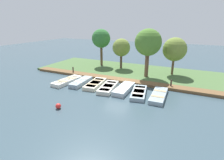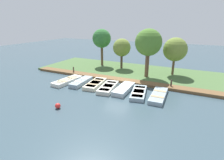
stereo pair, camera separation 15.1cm
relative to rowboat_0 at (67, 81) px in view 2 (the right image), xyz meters
The scene contains 17 objects.
ground_plane 5.24m from the rowboat_0, 106.77° to the left, with size 80.00×80.00×0.00m, color #384C56.
shore_bank 8.22m from the rowboat_0, 142.41° to the left, with size 8.00×24.00×0.22m.
dock_walkway 5.75m from the rowboat_0, 119.32° to the left, with size 1.14×22.68×0.27m.
rowboat_0 is the anchor object (origin of this frame).
rowboat_1 1.58m from the rowboat_0, 100.90° to the left, with size 3.16×1.12×0.44m.
rowboat_2 3.16m from the rowboat_0, 98.46° to the left, with size 3.39×1.58×0.39m.
rowboat_3 4.74m from the rowboat_0, 91.58° to the left, with size 3.38×1.65×0.40m.
rowboat_4 6.26m from the rowboat_0, 93.58° to the left, with size 3.29×1.14×0.43m.
rowboat_5 7.74m from the rowboat_0, 91.08° to the left, with size 3.38×1.74×0.36m.
rowboat_6 9.44m from the rowboat_0, 91.67° to the left, with size 3.48×1.24×0.37m.
mooring_post_near 3.17m from the rowboat_0, 154.51° to the right, with size 0.16×0.16×0.92m.
mooring_post_far 10.48m from the rowboat_0, 105.81° to the left, with size 0.16×0.16×0.92m.
buoy 5.80m from the rowboat_0, 32.38° to the left, with size 0.41×0.41×0.41m.
park_tree_far_left 8.49m from the rowboat_0, behind, with size 2.51×2.51×5.20m.
park_tree_left 8.41m from the rowboat_0, 157.17° to the left, with size 2.29×2.29×4.08m.
park_tree_center 9.48m from the rowboat_0, 125.22° to the left, with size 2.87×2.87×5.45m.
park_tree_right 12.34m from the rowboat_0, 126.29° to the left, with size 2.64×2.64×4.47m.
Camera 2 is at (15.16, 6.74, 6.11)m, focal length 28.00 mm.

